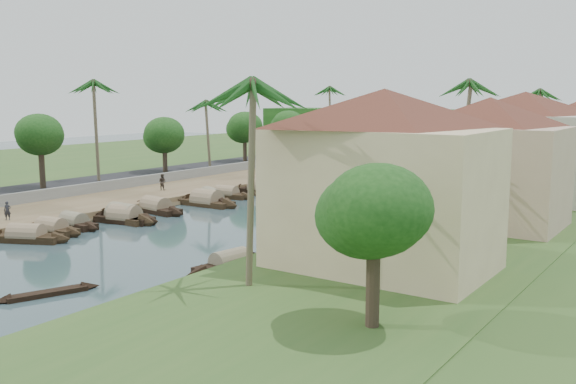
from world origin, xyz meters
The scene contains 45 objects.
ground centered at (0.00, 0.00, 0.00)m, with size 220.00×220.00×0.00m, color #34494E.
left_bank centered at (-16.00, 20.00, 0.40)m, with size 10.00×180.00×0.80m, color brown.
right_bank centered at (19.00, 20.00, 0.60)m, with size 16.00×180.00×1.20m, color #315321.
road centered at (-24.50, 20.00, 0.70)m, with size 8.00×180.00×1.40m, color black.
retaining_wall centered at (-20.20, 20.00, 1.35)m, with size 0.40×180.00×1.10m, color slate.
far_left_fill centered at (-51.00, 20.00, 0.68)m, with size 45.00×220.00×1.35m, color #315321.
treeline centered at (0.00, 100.00, 4.00)m, with size 120.00×14.00×8.00m.
bridge centered at (0.00, 72.00, 1.72)m, with size 28.00×4.00×2.40m.
building_near centered at (18.99, -2.00, 6.38)m, with size 14.85×14.85×10.20m.
building_mid centered at (19.99, 14.00, 6.13)m, with size 14.11×14.11×9.70m.
building_far centered at (18.99, 28.00, 6.38)m, with size 15.59×15.59×10.20m.
building_distant centered at (19.99, 48.00, 5.88)m, with size 12.62×12.62×9.20m.
sampan_2 centered at (-8.43, -6.67, 0.41)m, with size 7.37×4.52×2.00m.
sampan_3 centered at (-9.84, -1.30, 0.40)m, with size 6.74×1.77×1.86m.
sampan_4 centered at (-9.25, -3.88, 0.41)m, with size 6.68×2.23×1.91m.
sampan_5 centered at (-8.08, 2.66, 0.42)m, with size 7.49×3.24×2.32m.
sampan_6 centered at (-8.50, 2.94, 0.42)m, with size 8.27×2.35×2.42m.
sampan_7 centered at (-9.48, 7.75, 0.42)m, with size 8.42×2.74×2.20m.
sampan_8 centered at (-7.98, 13.33, 0.42)m, with size 8.15×2.33×2.48m.
sampan_9 centered at (-9.05, 15.27, 0.42)m, with size 8.38×5.73×2.20m.
sampan_10 centered at (-9.46, 18.24, 0.41)m, with size 6.92×2.37×1.92m.
sampan_11 centered at (-8.93, 23.60, 0.42)m, with size 7.85×4.68×2.24m.
sampan_12 centered at (-8.97, 24.91, 0.42)m, with size 9.48×4.15×2.22m.
sampan_13 centered at (-8.84, 29.48, 0.42)m, with size 8.45×2.71×2.27m.
sampan_14 centered at (9.45, -4.10, 0.40)m, with size 2.38×7.35×1.81m.
sampan_15 centered at (9.61, 5.77, 0.42)m, with size 3.39×8.40×2.21m.
sampan_16 centered at (8.74, 26.77, 0.41)m, with size 3.75×9.06×2.18m.
canoe_0 centered at (4.47, -13.97, 0.10)m, with size 2.87×5.82×0.78m.
canoe_1 centered at (-7.73, -6.12, 0.10)m, with size 4.71×2.81×0.78m.
canoe_2 centered at (-8.39, 21.88, 0.10)m, with size 4.67×3.15×0.73m.
palm_0 centered at (15.00, -9.18, 11.38)m, with size 3.20×3.20×11.99m.
palm_1 centered at (16.00, 7.33, 9.47)m, with size 3.20×3.20×10.01m.
palm_2 centered at (15.00, 22.23, 11.96)m, with size 3.20×3.20×12.58m.
palm_3 centered at (16.00, 39.13, 10.49)m, with size 3.20×3.20×11.06m.
palm_5 centered at (-24.00, 12.94, 12.27)m, with size 3.20×3.20×12.70m.
palm_6 centered at (-22.00, 29.73, 9.99)m, with size 3.20×3.20×10.34m.
palm_7 centered at (14.00, 54.00, 11.42)m, with size 3.20×3.20×12.03m.
palm_8 centered at (-20.50, 59.07, 12.08)m, with size 3.20×3.20×12.51m.
tree_2 centered at (-24.00, 5.70, 6.90)m, with size 4.79×4.79×7.57m.
tree_3 centered at (-24.00, 23.52, 5.98)m, with size 5.12×5.12×6.75m.
tree_4 centered at (-24.00, 39.99, 6.30)m, with size 5.15×5.15×7.09m.
tree_5 centered at (-24.00, 51.21, 6.25)m, with size 5.15×5.15×7.04m.
tree_7 centered at (23.00, -10.97, 6.09)m, with size 4.53×4.53×6.84m.
person_near centered at (-13.80, -4.79, 1.58)m, with size 0.57×0.37×1.56m, color #222329.
person_far centered at (-15.58, 14.69, 1.69)m, with size 0.87×0.68×1.79m, color #382E27.
Camera 1 is at (34.91, -34.77, 10.99)m, focal length 40.00 mm.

